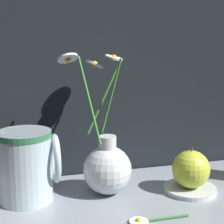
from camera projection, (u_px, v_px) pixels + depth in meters
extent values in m
plane|color=black|center=(112.00, 205.00, 0.80)|extent=(6.00, 6.00, 0.00)
cube|color=gray|center=(112.00, 202.00, 0.80)|extent=(0.89, 0.32, 0.01)
sphere|color=silver|center=(108.00, 170.00, 0.82)|extent=(0.11, 0.11, 0.11)
cylinder|color=silver|center=(108.00, 144.00, 0.81)|extent=(0.04, 0.04, 0.04)
cylinder|color=#3D7A33|center=(111.00, 97.00, 0.80)|extent=(0.04, 0.03, 0.17)
cylinder|color=white|center=(114.00, 58.00, 0.81)|extent=(0.05, 0.05, 0.01)
sphere|color=gold|center=(114.00, 58.00, 0.81)|extent=(0.01, 0.01, 0.01)
cylinder|color=#3D7A33|center=(89.00, 99.00, 0.76)|extent=(0.03, 0.09, 0.17)
cylinder|color=white|center=(68.00, 58.00, 0.72)|extent=(0.05, 0.05, 0.02)
sphere|color=gold|center=(68.00, 58.00, 0.72)|extent=(0.01, 0.01, 0.01)
cylinder|color=#3D7A33|center=(101.00, 99.00, 0.82)|extent=(0.08, 0.02, 0.15)
cylinder|color=white|center=(95.00, 64.00, 0.84)|extent=(0.05, 0.05, 0.02)
sphere|color=gold|center=(95.00, 64.00, 0.84)|extent=(0.01, 0.01, 0.01)
cylinder|color=silver|center=(25.00, 166.00, 0.78)|extent=(0.11, 0.11, 0.15)
cylinder|color=#33724C|center=(24.00, 134.00, 0.76)|extent=(0.11, 0.11, 0.01)
torus|color=silver|center=(55.00, 158.00, 0.79)|extent=(0.01, 0.10, 0.10)
cone|color=silver|center=(0.00, 138.00, 0.75)|extent=(0.04, 0.03, 0.04)
cylinder|color=silver|center=(190.00, 189.00, 0.83)|extent=(0.12, 0.12, 0.01)
sphere|color=#B7C638|center=(191.00, 169.00, 0.83)|extent=(0.08, 0.08, 0.08)
cylinder|color=#4C3819|center=(192.00, 149.00, 0.82)|extent=(0.00, 0.00, 0.01)
cylinder|color=#336B2D|center=(164.00, 219.00, 0.71)|extent=(0.10, 0.01, 0.01)
cylinder|color=white|center=(139.00, 222.00, 0.69)|extent=(0.04, 0.04, 0.00)
sphere|color=yellow|center=(139.00, 220.00, 0.69)|extent=(0.01, 0.01, 0.01)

